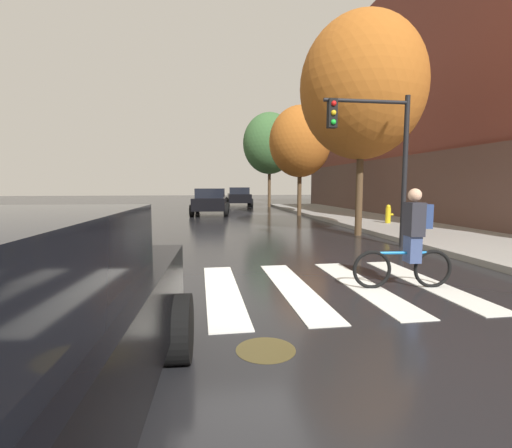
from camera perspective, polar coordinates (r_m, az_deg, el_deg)
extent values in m
plane|color=black|center=(6.20, -4.02, -10.31)|extent=(120.00, 120.00, 0.00)
cube|color=silver|center=(6.52, -27.35, -10.12)|extent=(0.55, 3.51, 0.01)
cube|color=silver|center=(6.24, -16.57, -10.39)|extent=(0.55, 3.51, 0.01)
cube|color=silver|center=(6.19, -5.21, -10.29)|extent=(0.55, 3.51, 0.01)
cube|color=silver|center=(6.38, 5.88, -9.81)|extent=(0.55, 3.51, 0.01)
cube|color=silver|center=(6.78, 15.96, -9.06)|extent=(0.55, 3.51, 0.01)
cube|color=silver|center=(7.36, 24.64, -8.19)|extent=(0.55, 3.51, 0.01)
cylinder|color=#473D1E|center=(4.13, 1.51, -18.84)|extent=(0.64, 0.64, 0.01)
cylinder|color=black|center=(3.84, -11.81, -15.53)|extent=(0.28, 0.69, 0.68)
cube|color=black|center=(22.20, -7.02, 3.21)|extent=(2.26, 4.68, 0.69)
cube|color=black|center=(22.03, -7.07, 4.78)|extent=(1.83, 2.31, 0.54)
cylinder|color=black|center=(23.73, -9.05, 2.52)|extent=(0.30, 0.69, 0.67)
cylinder|color=black|center=(23.61, -4.48, 2.56)|extent=(0.30, 0.69, 0.67)
cylinder|color=black|center=(20.87, -9.88, 2.04)|extent=(0.30, 0.69, 0.67)
cylinder|color=black|center=(20.73, -4.69, 2.09)|extent=(0.30, 0.69, 0.67)
cube|color=black|center=(31.32, -2.66, 4.05)|extent=(2.08, 4.64, 0.69)
cube|color=black|center=(31.16, -2.65, 5.18)|extent=(1.75, 2.26, 0.54)
cylinder|color=black|center=(32.75, -4.45, 3.52)|extent=(0.28, 0.68, 0.67)
cylinder|color=black|center=(32.85, -1.13, 3.55)|extent=(0.28, 0.68, 0.67)
cylinder|color=black|center=(29.85, -4.34, 3.28)|extent=(0.28, 0.68, 0.67)
cylinder|color=black|center=(29.95, -0.70, 3.31)|extent=(0.28, 0.68, 0.67)
torus|color=black|center=(6.98, 25.63, -6.26)|extent=(0.66, 0.12, 0.66)
torus|color=black|center=(6.54, 17.49, -6.73)|extent=(0.66, 0.12, 0.66)
cylinder|color=#1972BF|center=(6.69, 21.79, -4.16)|extent=(0.89, 0.14, 0.05)
cylinder|color=#1972BF|center=(6.75, 23.03, -3.53)|extent=(0.04, 0.04, 0.45)
cube|color=#384772|center=(6.74, 23.04, -3.11)|extent=(0.23, 0.30, 0.56)
cube|color=#26262D|center=(6.69, 23.20, 0.70)|extent=(0.27, 0.38, 0.56)
sphere|color=tan|center=(6.67, 23.34, 4.13)|extent=(0.22, 0.22, 0.22)
cube|color=navy|center=(6.77, 24.59, 1.12)|extent=(0.19, 0.29, 0.40)
cylinder|color=black|center=(11.22, 21.99, 7.40)|extent=(0.14, 0.14, 4.20)
cylinder|color=black|center=(10.89, 16.70, 17.72)|extent=(2.40, 0.10, 0.10)
cube|color=black|center=(10.46, 11.69, 16.39)|extent=(0.24, 0.20, 0.76)
sphere|color=red|center=(10.41, 11.94, 17.79)|extent=(0.14, 0.14, 0.14)
sphere|color=gold|center=(10.36, 11.91, 16.49)|extent=(0.14, 0.14, 0.14)
sphere|color=green|center=(10.32, 11.88, 15.18)|extent=(0.14, 0.14, 0.14)
cylinder|color=gold|center=(16.59, 19.74, 1.27)|extent=(0.22, 0.22, 0.65)
sphere|color=gold|center=(16.56, 19.79, 2.53)|extent=(0.18, 0.18, 0.18)
cylinder|color=gold|center=(16.66, 20.23, 1.38)|extent=(0.12, 0.09, 0.09)
cylinder|color=#4C3823|center=(13.27, 15.68, 5.50)|extent=(0.24, 0.24, 3.35)
ellipsoid|color=#A5591E|center=(13.67, 16.10, 19.64)|extent=(4.17, 4.17, 4.80)
cylinder|color=#4C3823|center=(21.47, 6.72, 5.07)|extent=(0.24, 0.24, 2.82)
ellipsoid|color=#A5591E|center=(21.61, 6.81, 12.54)|extent=(3.51, 3.51, 4.03)
cylinder|color=#4C3823|center=(29.76, 2.07, 5.89)|extent=(0.24, 0.24, 3.37)
ellipsoid|color=#386033|center=(29.95, 2.09, 12.34)|extent=(4.20, 4.20, 4.83)
cube|color=brown|center=(26.57, 34.10, 4.67)|extent=(15.99, 25.61, 3.20)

